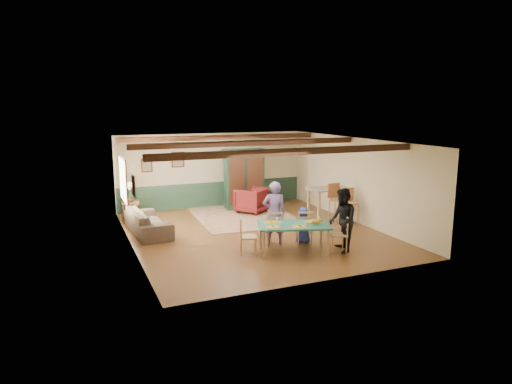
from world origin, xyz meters
name	(u,v)px	position (x,y,z in m)	size (l,w,h in m)	color
floor	(255,233)	(0.00, 0.00, 0.00)	(8.00, 8.00, 0.00)	#533117
wall_back	(213,170)	(0.00, 4.00, 1.35)	(7.00, 0.02, 2.70)	beige
wall_left	(130,197)	(-3.50, 0.00, 1.35)	(0.02, 8.00, 2.70)	beige
wall_right	(356,180)	(3.50, 0.00, 1.35)	(0.02, 8.00, 2.70)	beige
ceiling	(254,141)	(0.00, 0.00, 2.70)	(7.00, 8.00, 0.02)	white
wainscot_back	(213,194)	(0.00, 3.98, 0.45)	(6.95, 0.03, 0.90)	#1F3A29
ceiling_beam_front	(292,152)	(0.00, -2.30, 2.61)	(6.95, 0.16, 0.16)	black
ceiling_beam_mid	(249,143)	(0.00, 0.40, 2.61)	(6.95, 0.16, 0.16)	black
ceiling_beam_back	(221,137)	(0.00, 3.00, 2.61)	(6.95, 0.16, 0.16)	black
window_left	(123,180)	(-3.47, 1.70, 1.55)	(0.06, 1.60, 1.30)	white
picture_left_wall	(134,186)	(-3.47, -0.60, 1.75)	(0.04, 0.42, 0.52)	gray
picture_back_a	(178,160)	(-1.30, 3.97, 1.80)	(0.45, 0.04, 0.55)	gray
picture_back_b	(147,165)	(-2.40, 3.97, 1.65)	(0.38, 0.04, 0.48)	gray
dining_table	(293,239)	(0.21, -2.07, 0.37)	(1.80, 1.00, 0.75)	#1D5E4C
dining_chair_far_left	(274,228)	(0.05, -1.26, 0.47)	(0.42, 0.44, 0.95)	#AA8455
dining_chair_far_right	(304,227)	(0.81, -1.51, 0.47)	(0.42, 0.44, 0.95)	#AA8455
dining_chair_end_left	(248,236)	(-0.88, -1.71, 0.47)	(0.42, 0.44, 0.95)	#AA8455
dining_chair_end_right	(338,234)	(1.30, -2.42, 0.47)	(0.42, 0.44, 0.95)	#AA8455
person_man	(274,213)	(0.08, -1.19, 0.86)	(0.63, 0.41, 1.72)	slate
person_woman	(342,220)	(1.40, -2.45, 0.82)	(0.80, 0.62, 1.65)	black
person_child	(303,225)	(0.84, -1.43, 0.50)	(0.49, 0.32, 1.00)	#273A9D
cat	(316,221)	(0.70, -2.33, 0.84)	(0.36, 0.14, 0.18)	orange
place_setting_near_left	(273,225)	(-0.39, -2.14, 0.80)	(0.40, 0.30, 0.11)	yellow
place_setting_near_center	(299,225)	(0.23, -2.34, 0.80)	(0.40, 0.30, 0.11)	yellow
place_setting_far_left	(271,220)	(-0.23, -1.66, 0.80)	(0.40, 0.30, 0.11)	yellow
place_setting_far_right	(313,219)	(0.81, -2.00, 0.80)	(0.40, 0.30, 0.11)	yellow
area_rug	(244,216)	(0.47, 2.08, 0.01)	(3.18, 3.78, 0.01)	#BCB088
armoire	(244,179)	(0.92, 3.21, 1.08)	(1.52, 0.61, 2.15)	#122E23
armchair	(251,200)	(0.91, 2.48, 0.44)	(0.94, 0.96, 0.88)	#440D11
sofa	(148,222)	(-2.88, 1.21, 0.34)	(2.36, 0.92, 0.69)	#372B22
end_table	(131,212)	(-3.16, 2.78, 0.33)	(0.54, 0.54, 0.66)	black
table_lamp	(130,192)	(-3.16, 2.78, 0.97)	(0.34, 0.34, 0.61)	beige
counter_table	(328,204)	(2.81, 0.55, 0.53)	(1.28, 0.75, 1.07)	tan
bar_stool_left	(337,204)	(2.77, -0.07, 0.64)	(0.46, 0.50, 1.29)	#A86C41
bar_stool_right	(351,207)	(3.09, -0.38, 0.58)	(0.41, 0.45, 1.17)	#A86C41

